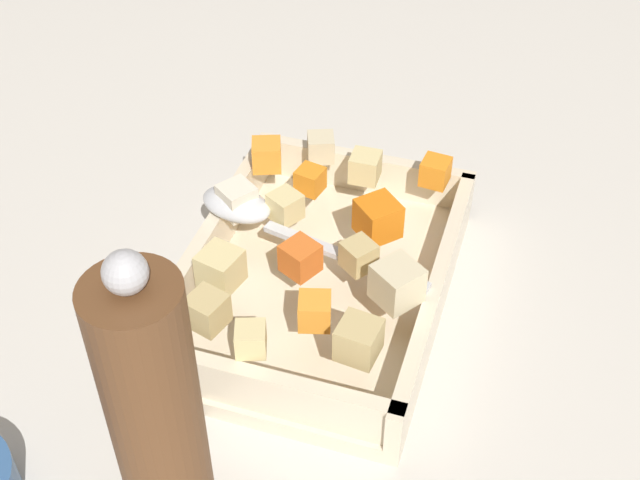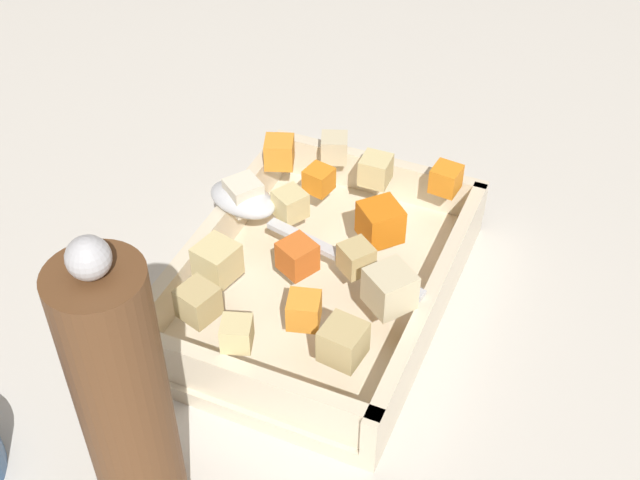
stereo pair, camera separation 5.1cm
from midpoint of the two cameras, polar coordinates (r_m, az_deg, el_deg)
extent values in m
plane|color=beige|center=(0.74, 1.30, -3.85)|extent=(4.00, 4.00, 0.00)
cube|color=beige|center=(0.73, 1.99, -3.36)|extent=(0.29, 0.21, 0.01)
cube|color=beige|center=(0.74, -5.08, 0.26)|extent=(0.29, 0.01, 0.04)
cube|color=beige|center=(0.69, 9.70, -4.05)|extent=(0.29, 0.01, 0.04)
cube|color=beige|center=(0.81, 5.64, 4.34)|extent=(0.01, 0.21, 0.04)
cube|color=beige|center=(0.63, -2.67, -9.82)|extent=(0.01, 0.21, 0.04)
cube|color=orange|center=(0.76, 10.35, 4.00)|extent=(0.03, 0.03, 0.02)
cube|color=orange|center=(0.75, 1.86, 4.01)|extent=(0.03, 0.03, 0.02)
cube|color=orange|center=(0.63, 1.22, -4.82)|extent=(0.03, 0.03, 0.02)
cube|color=orange|center=(0.70, 6.14, 1.13)|extent=(0.04, 0.04, 0.03)
cube|color=orange|center=(0.67, 0.49, -1.15)|extent=(0.03, 0.03, 0.03)
cube|color=orange|center=(0.78, -0.89, 5.87)|extent=(0.03, 0.03, 0.03)
cube|color=#E0CC89|center=(0.76, 5.67, 4.65)|extent=(0.03, 0.03, 0.03)
cube|color=#E0CC89|center=(0.72, 0.01, 2.36)|extent=(0.03, 0.03, 0.02)
cube|color=#E0CC89|center=(0.67, -4.77, -1.50)|extent=(0.04, 0.04, 0.03)
cube|color=beige|center=(0.65, 6.96, -3.33)|extent=(0.04, 0.04, 0.03)
cube|color=beige|center=(0.79, 2.82, 6.15)|extent=(0.03, 0.03, 0.02)
cube|color=tan|center=(0.68, 4.60, -1.28)|extent=(0.03, 0.03, 0.02)
cube|color=tan|center=(0.64, -5.95, -4.25)|extent=(0.03, 0.03, 0.03)
cube|color=#E0CC89|center=(0.62, -3.27, -6.38)|extent=(0.03, 0.03, 0.02)
cube|color=tan|center=(0.61, 3.97, -6.93)|extent=(0.03, 0.03, 0.03)
cube|color=silver|center=(0.73, -3.17, 3.00)|extent=(0.04, 0.04, 0.03)
ellipsoid|color=silver|center=(0.73, -3.24, 2.70)|extent=(0.05, 0.07, 0.02)
cube|color=silver|center=(0.69, 3.80, -1.06)|extent=(0.04, 0.15, 0.01)
cylinder|color=brown|center=(0.53, -10.22, -11.03)|extent=(0.06, 0.06, 0.22)
sphere|color=#B7B7BC|center=(0.44, -12.12, -1.30)|extent=(0.02, 0.02, 0.02)
camera|label=1|loc=(0.03, -87.90, 1.89)|focal=47.67mm
camera|label=2|loc=(0.03, 92.10, -1.89)|focal=47.67mm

